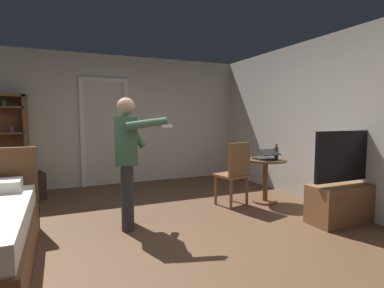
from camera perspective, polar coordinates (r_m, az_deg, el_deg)
The scene contains 12 objects.
ground_plane at distance 3.49m, azimuth -6.53°, elevation -18.06°, with size 6.92×6.92×0.00m, color brown.
wall_back at distance 6.34m, azimuth -15.30°, elevation 4.30°, with size 5.76×0.12×2.59m, color beige.
wall_right at distance 4.85m, azimuth 27.08°, elevation 3.68°, with size 0.12×6.53×2.59m, color beige.
doorway_frame at distance 6.25m, azimuth -16.13°, elevation 3.60°, with size 0.93×0.08×2.13m.
bookshelf at distance 6.13m, azimuth -32.44°, elevation 0.36°, with size 0.86×0.32×1.75m.
tv_flatscreen at distance 4.48m, azimuth 27.01°, elevation -8.59°, with size 1.12×0.40×1.20m.
side_table at distance 4.99m, azimuth 13.69°, elevation -5.36°, with size 0.65×0.65×0.70m.
laptop at distance 4.90m, azimuth 13.78°, elevation -2.26°, with size 0.33×0.33×0.17m.
bottle_on_table at distance 4.97m, azimuth 15.62°, elevation -1.62°, with size 0.06×0.06×0.24m.
wooden_chair at distance 4.66m, azimuth 8.09°, elevation -5.12°, with size 0.50×0.50×0.99m.
person_blue_shirt at distance 3.79m, azimuth -12.05°, elevation -1.69°, with size 0.63×0.70×1.61m.
suitcase_dark at distance 5.73m, azimuth -28.76°, elevation -7.08°, with size 0.53×0.38×0.44m, color black.
Camera 1 is at (-0.94, -3.07, 1.38)m, focal length 28.28 mm.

